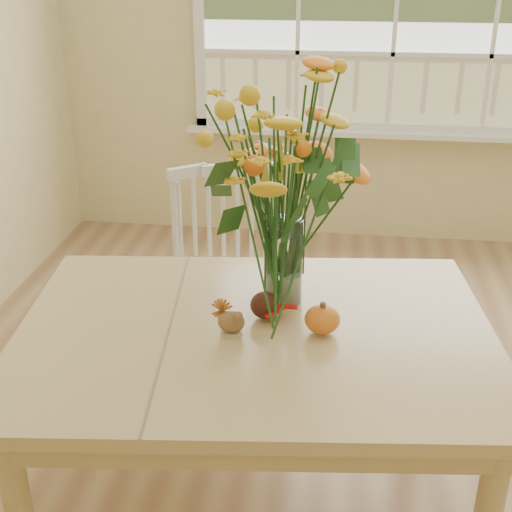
# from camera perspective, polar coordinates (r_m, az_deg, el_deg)

# --- Properties ---
(floor) EXTENTS (4.00, 4.50, 0.01)m
(floor) POSITION_cam_1_polar(r_m,az_deg,el_deg) (2.60, 11.77, -17.97)
(floor) COLOR #936A47
(floor) RESTS_ON ground
(wall_back) EXTENTS (4.00, 0.02, 2.70)m
(wall_back) POSITION_cam_1_polar(r_m,az_deg,el_deg) (4.19, 11.54, 18.94)
(wall_back) COLOR beige
(wall_back) RESTS_ON floor
(dining_table) EXTENTS (1.46, 1.11, 0.73)m
(dining_table) POSITION_cam_1_polar(r_m,az_deg,el_deg) (2.02, -0.07, -8.31)
(dining_table) COLOR tan
(dining_table) RESTS_ON floor
(windsor_chair) EXTENTS (0.54, 0.53, 0.93)m
(windsor_chair) POSITION_cam_1_polar(r_m,az_deg,el_deg) (2.76, -2.32, -1.43)
(windsor_chair) COLOR white
(windsor_chair) RESTS_ON floor
(flower_vase) EXTENTS (0.55, 0.55, 0.65)m
(flower_vase) POSITION_cam_1_polar(r_m,az_deg,el_deg) (1.97, 2.43, 6.43)
(flower_vase) COLOR white
(flower_vase) RESTS_ON dining_table
(pumpkin) EXTENTS (0.10, 0.10, 0.08)m
(pumpkin) POSITION_cam_1_polar(r_m,az_deg,el_deg) (1.94, 5.54, -5.38)
(pumpkin) COLOR #CB6817
(pumpkin) RESTS_ON dining_table
(turkey_figurine) EXTENTS (0.08, 0.06, 0.10)m
(turkey_figurine) POSITION_cam_1_polar(r_m,az_deg,el_deg) (1.92, -2.09, -5.52)
(turkey_figurine) COLOR #CCB78C
(turkey_figurine) RESTS_ON dining_table
(dark_gourd) EXTENTS (0.13, 0.10, 0.08)m
(dark_gourd) POSITION_cam_1_polar(r_m,az_deg,el_deg) (2.00, 0.75, -4.21)
(dark_gourd) COLOR #38160F
(dark_gourd) RESTS_ON dining_table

